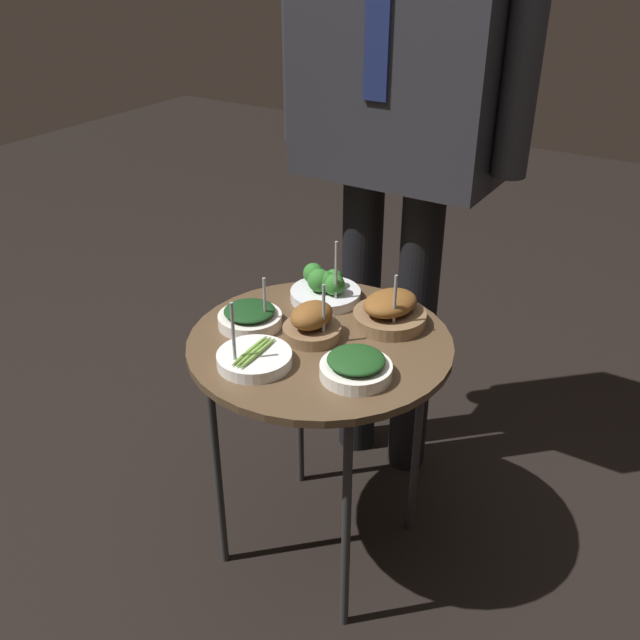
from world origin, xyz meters
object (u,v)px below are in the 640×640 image
Objects in this scene: serving_cart at (320,359)px; bowl_roast_back_right at (390,311)px; bowl_roast_far_rim at (311,324)px; bowl_spinach_front_left at (250,317)px; waiter_figure at (400,76)px; bowl_spinach_center at (356,367)px; bowl_broccoli_front_right at (325,287)px; bowl_asparagus_back_left at (254,358)px.

serving_cart is 0.19m from bowl_roast_back_right.
bowl_spinach_front_left is (-0.15, -0.03, -0.01)m from bowl_roast_far_rim.
bowl_spinach_center is at bearing -70.30° from waiter_figure.
bowl_roast_far_rim is at bearing -87.15° from waiter_figure.
bowl_roast_back_right is at bearing 55.76° from serving_cart.
serving_cart is 0.35× the size of waiter_figure.
serving_cart is at bearing 8.41° from bowl_roast_far_rim.
bowl_broccoli_front_right reaches higher than serving_cart.
serving_cart is at bearing 148.55° from bowl_spinach_center.
bowl_spinach_center is at bearing -27.09° from bowl_roast_far_rim.
bowl_broccoli_front_right is 1.17× the size of bowl_spinach_front_left.
bowl_spinach_center is at bearing -10.16° from bowl_spinach_front_left.
bowl_broccoli_front_right reaches higher than bowl_roast_far_rim.
bowl_roast_back_right is (-0.04, 0.23, 0.01)m from bowl_spinach_center.
bowl_roast_back_right is at bearing -8.26° from bowl_broccoli_front_right.
bowl_roast_far_rim reaches higher than bowl_spinach_center.
bowl_asparagus_back_left is 1.08× the size of bowl_spinach_front_left.
bowl_broccoli_front_right reaches higher than bowl_asparagus_back_left.
bowl_roast_far_rim is at bearing -67.56° from bowl_broccoli_front_right.
bowl_spinach_front_left is at bearing -170.10° from serving_cart.
bowl_spinach_front_left reaches higher than serving_cart.
serving_cart is 0.09m from bowl_roast_far_rim.
bowl_asparagus_back_left reaches higher than bowl_spinach_front_left.
bowl_spinach_center is at bearing -79.76° from bowl_roast_back_right.
serving_cart is 0.19m from bowl_spinach_front_left.
bowl_asparagus_back_left is at bearing -84.78° from bowl_broccoli_front_right.
bowl_broccoli_front_right is 0.10× the size of waiter_figure.
bowl_roast_back_right reaches higher than bowl_spinach_front_left.
bowl_spinach_front_left is 0.67m from waiter_figure.
bowl_roast_back_right is (0.12, 0.15, -0.00)m from bowl_roast_far_rim.
bowl_roast_far_rim is at bearing -171.59° from serving_cart.
bowl_asparagus_back_left is (-0.16, -0.30, -0.02)m from bowl_roast_back_right.
serving_cart is at bearing 68.19° from bowl_asparagus_back_left.
bowl_spinach_front_left reaches higher than bowl_spinach_center.
bowl_roast_far_rim reaches higher than serving_cart.
bowl_broccoli_front_right is 1.09× the size of bowl_asparagus_back_left.
bowl_roast_far_rim reaches higher than bowl_spinach_front_left.
serving_cart is 0.18m from bowl_spinach_center.
bowl_asparagus_back_left is 0.17m from bowl_spinach_front_left.
bowl_spinach_front_left is (-0.17, -0.03, 0.07)m from serving_cart.
bowl_broccoli_front_right is (-0.09, 0.17, 0.08)m from serving_cart.
bowl_roast_far_rim is 0.18m from bowl_spinach_center.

